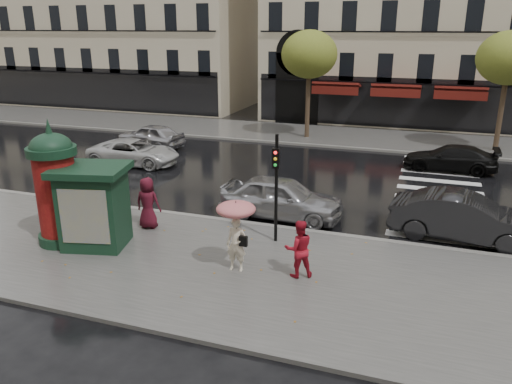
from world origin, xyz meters
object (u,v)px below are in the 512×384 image
at_px(woman_umbrella, 236,225).
at_px(car_black, 450,158).
at_px(car_darkgrey, 464,218).
at_px(car_white, 134,152).
at_px(traffic_light, 276,179).
at_px(car_silver, 281,197).
at_px(woman_red, 299,249).
at_px(newsstand, 94,205).
at_px(car_far_silver, 151,136).
at_px(morris_column, 56,185).
at_px(man_burgundy, 148,203).

bearing_deg(woman_umbrella, car_black, 65.97).
distance_m(car_darkgrey, car_white, 16.33).
bearing_deg(traffic_light, car_silver, 101.88).
relative_size(woman_red, newsstand, 0.64).
bearing_deg(car_white, woman_red, -133.69).
xyz_separation_m(traffic_light, car_far_silver, (-10.97, 10.85, -1.57)).
bearing_deg(morris_column, newsstand, 5.87).
distance_m(car_white, car_black, 15.92).
distance_m(woman_red, car_white, 14.47).
distance_m(traffic_light, car_black, 12.67).
height_order(man_burgundy, car_black, man_burgundy).
xyz_separation_m(woman_umbrella, car_white, (-9.35, 9.48, -0.88)).
bearing_deg(woman_umbrella, woman_red, 7.35).
bearing_deg(traffic_light, car_white, 143.73).
height_order(car_silver, car_black, car_silver).
distance_m(woman_red, man_burgundy, 6.10).
bearing_deg(car_darkgrey, man_burgundy, 110.81).
bearing_deg(car_far_silver, morris_column, 26.13).
bearing_deg(morris_column, woman_umbrella, -0.21).
relative_size(woman_umbrella, car_darkgrey, 0.45).
height_order(man_burgundy, newsstand, newsstand).
xyz_separation_m(woman_umbrella, morris_column, (-6.12, 0.02, 0.54)).
distance_m(man_burgundy, car_silver, 4.86).
xyz_separation_m(man_burgundy, car_darkgrey, (10.34, 2.74, -0.24)).
bearing_deg(newsstand, traffic_light, 21.73).
height_order(traffic_light, car_darkgrey, traffic_light).
bearing_deg(car_silver, woman_umbrella, -177.20).
bearing_deg(man_burgundy, woman_umbrella, 149.94).
bearing_deg(woman_umbrella, newsstand, 178.22).
relative_size(man_burgundy, car_white, 0.39).
bearing_deg(car_white, car_far_silver, 13.64).
relative_size(man_burgundy, traffic_light, 0.51).
distance_m(woman_red, car_silver, 4.87).
bearing_deg(morris_column, woman_red, 1.49).
bearing_deg(car_white, newsstand, -158.21).
relative_size(woman_umbrella, woman_red, 1.28).
height_order(woman_umbrella, man_burgundy, woman_umbrella).
bearing_deg(woman_umbrella, car_far_silver, 128.68).
distance_m(morris_column, car_silver, 7.79).
xyz_separation_m(morris_column, car_silver, (6.07, 4.72, -1.28)).
height_order(woman_umbrella, car_silver, woman_umbrella).
xyz_separation_m(man_burgundy, newsstand, (-0.80, -1.86, 0.45)).
distance_m(man_burgundy, car_black, 15.34).
bearing_deg(car_black, car_far_silver, -87.49).
xyz_separation_m(traffic_light, car_darkgrey, (5.80, 2.47, -1.49)).
bearing_deg(newsstand, car_silver, 43.67).
relative_size(traffic_light, car_far_silver, 0.86).
bearing_deg(car_far_silver, car_black, 99.07).
bearing_deg(car_silver, car_darkgrey, -87.80).
height_order(newsstand, car_silver, newsstand).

